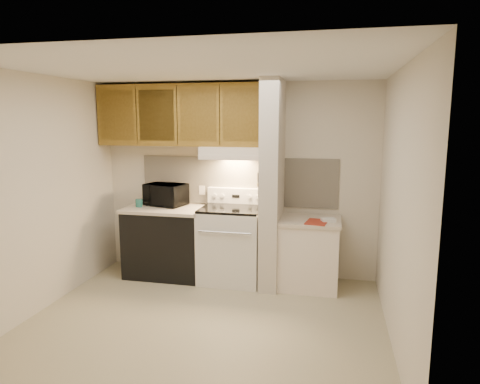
% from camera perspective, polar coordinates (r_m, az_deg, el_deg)
% --- Properties ---
extents(floor, '(3.60, 3.60, 0.00)m').
position_cam_1_polar(floor, '(4.58, -4.63, -16.73)').
color(floor, tan).
rests_on(floor, ground).
extents(ceiling, '(3.60, 3.60, 0.00)m').
position_cam_1_polar(ceiling, '(4.13, -5.12, 16.12)').
color(ceiling, white).
rests_on(ceiling, wall_back).
extents(wall_back, '(3.60, 2.50, 0.02)m').
position_cam_1_polar(wall_back, '(5.61, -0.35, 1.63)').
color(wall_back, beige).
rests_on(wall_back, floor).
extents(wall_left, '(0.02, 3.00, 2.50)m').
position_cam_1_polar(wall_left, '(5.01, -24.95, -0.25)').
color(wall_left, beige).
rests_on(wall_left, floor).
extents(wall_right, '(0.02, 3.00, 2.50)m').
position_cam_1_polar(wall_right, '(4.04, 20.37, -2.13)').
color(wall_right, beige).
rests_on(wall_right, floor).
extents(backsplash, '(2.60, 0.02, 0.63)m').
position_cam_1_polar(backsplash, '(5.60, -0.37, 1.46)').
color(backsplash, beige).
rests_on(backsplash, wall_back).
extents(range_body, '(0.76, 0.65, 0.92)m').
position_cam_1_polar(range_body, '(5.45, -1.14, -7.13)').
color(range_body, silver).
rests_on(range_body, floor).
extents(oven_window, '(0.50, 0.01, 0.30)m').
position_cam_1_polar(oven_window, '(5.14, -1.97, -7.69)').
color(oven_window, black).
rests_on(oven_window, range_body).
extents(oven_handle, '(0.65, 0.02, 0.02)m').
position_cam_1_polar(oven_handle, '(5.05, -2.09, -5.43)').
color(oven_handle, silver).
rests_on(oven_handle, range_body).
extents(cooktop, '(0.74, 0.64, 0.03)m').
position_cam_1_polar(cooktop, '(5.33, -1.16, -2.23)').
color(cooktop, black).
rests_on(cooktop, range_body).
extents(range_backguard, '(0.76, 0.08, 0.20)m').
position_cam_1_polar(range_backguard, '(5.58, -0.48, -0.49)').
color(range_backguard, silver).
rests_on(range_backguard, range_body).
extents(range_display, '(0.10, 0.01, 0.04)m').
position_cam_1_polar(range_display, '(5.54, -0.57, -0.57)').
color(range_display, black).
rests_on(range_display, range_backguard).
extents(range_knob_left_outer, '(0.05, 0.02, 0.05)m').
position_cam_1_polar(range_knob_left_outer, '(5.61, -3.37, -0.46)').
color(range_knob_left_outer, silver).
rests_on(range_knob_left_outer, range_backguard).
extents(range_knob_left_inner, '(0.05, 0.02, 0.05)m').
position_cam_1_polar(range_knob_left_inner, '(5.58, -2.38, -0.50)').
color(range_knob_left_inner, silver).
rests_on(range_knob_left_inner, range_backguard).
extents(range_knob_right_inner, '(0.05, 0.02, 0.05)m').
position_cam_1_polar(range_knob_right_inner, '(5.50, 1.25, -0.64)').
color(range_knob_right_inner, silver).
rests_on(range_knob_right_inner, range_backguard).
extents(range_knob_right_outer, '(0.05, 0.02, 0.05)m').
position_cam_1_polar(range_knob_right_outer, '(5.48, 2.27, -0.68)').
color(range_knob_right_outer, silver).
rests_on(range_knob_right_outer, range_backguard).
extents(dishwasher_front, '(1.00, 0.63, 0.87)m').
position_cam_1_polar(dishwasher_front, '(5.73, -9.77, -6.70)').
color(dishwasher_front, black).
rests_on(dishwasher_front, floor).
extents(left_countertop, '(1.04, 0.67, 0.04)m').
position_cam_1_polar(left_countertop, '(5.62, -9.90, -2.24)').
color(left_countertop, beige).
rests_on(left_countertop, dishwasher_front).
extents(spoon_rest, '(0.23, 0.08, 0.02)m').
position_cam_1_polar(spoon_rest, '(5.93, -12.32, -1.42)').
color(spoon_rest, black).
rests_on(spoon_rest, left_countertop).
extents(teal_jar, '(0.11, 0.11, 0.10)m').
position_cam_1_polar(teal_jar, '(5.71, -13.31, -1.43)').
color(teal_jar, '#266F63').
rests_on(teal_jar, left_countertop).
extents(outlet, '(0.08, 0.01, 0.12)m').
position_cam_1_polar(outlet, '(5.73, -5.09, 0.24)').
color(outlet, '#F3E2D1').
rests_on(outlet, backsplash).
extents(microwave, '(0.59, 0.47, 0.29)m').
position_cam_1_polar(microwave, '(5.73, -9.88, -0.34)').
color(microwave, black).
rests_on(microwave, left_countertop).
extents(partition_pillar, '(0.22, 0.70, 2.50)m').
position_cam_1_polar(partition_pillar, '(5.18, 4.32, 0.93)').
color(partition_pillar, beige).
rests_on(partition_pillar, floor).
extents(pillar_trim, '(0.01, 0.70, 0.04)m').
position_cam_1_polar(pillar_trim, '(5.19, 3.06, 1.52)').
color(pillar_trim, olive).
rests_on(pillar_trim, partition_pillar).
extents(knife_strip, '(0.02, 0.42, 0.04)m').
position_cam_1_polar(knife_strip, '(5.14, 2.90, 1.66)').
color(knife_strip, black).
rests_on(knife_strip, partition_pillar).
extents(knife_blade_a, '(0.01, 0.03, 0.16)m').
position_cam_1_polar(knife_blade_a, '(4.99, 2.43, 0.26)').
color(knife_blade_a, silver).
rests_on(knife_blade_a, knife_strip).
extents(knife_handle_a, '(0.02, 0.02, 0.10)m').
position_cam_1_polar(knife_handle_a, '(4.97, 2.46, 1.98)').
color(knife_handle_a, black).
rests_on(knife_handle_a, knife_strip).
extents(knife_blade_b, '(0.01, 0.04, 0.18)m').
position_cam_1_polar(knife_blade_b, '(5.07, 2.60, 0.30)').
color(knife_blade_b, silver).
rests_on(knife_blade_b, knife_strip).
extents(knife_handle_b, '(0.02, 0.02, 0.10)m').
position_cam_1_polar(knife_handle_b, '(5.06, 2.64, 2.12)').
color(knife_handle_b, black).
rests_on(knife_handle_b, knife_strip).
extents(knife_blade_c, '(0.01, 0.04, 0.20)m').
position_cam_1_polar(knife_blade_c, '(5.15, 2.75, 0.33)').
color(knife_blade_c, silver).
rests_on(knife_blade_c, knife_strip).
extents(knife_handle_c, '(0.02, 0.02, 0.10)m').
position_cam_1_polar(knife_handle_c, '(5.15, 2.80, 2.24)').
color(knife_handle_c, black).
rests_on(knife_handle_c, knife_strip).
extents(knife_blade_d, '(0.01, 0.04, 0.16)m').
position_cam_1_polar(knife_blade_d, '(5.24, 2.92, 0.71)').
color(knife_blade_d, silver).
rests_on(knife_blade_d, knife_strip).
extents(knife_handle_d, '(0.02, 0.02, 0.10)m').
position_cam_1_polar(knife_handle_d, '(5.22, 2.93, 2.34)').
color(knife_handle_d, black).
rests_on(knife_handle_d, knife_strip).
extents(knife_blade_e, '(0.01, 0.04, 0.18)m').
position_cam_1_polar(knife_blade_e, '(5.32, 3.07, 0.74)').
color(knife_blade_e, silver).
rests_on(knife_blade_e, knife_strip).
extents(knife_handle_e, '(0.02, 0.02, 0.10)m').
position_cam_1_polar(knife_handle_e, '(5.30, 3.08, 2.45)').
color(knife_handle_e, black).
rests_on(knife_handle_e, knife_strip).
extents(oven_mitt, '(0.03, 0.10, 0.25)m').
position_cam_1_polar(oven_mitt, '(5.38, 3.17, 0.08)').
color(oven_mitt, slate).
rests_on(oven_mitt, partition_pillar).
extents(right_cab_base, '(0.70, 0.60, 0.81)m').
position_cam_1_polar(right_cab_base, '(5.33, 9.16, -8.26)').
color(right_cab_base, '#F3E2D1').
rests_on(right_cab_base, floor).
extents(right_countertop, '(0.74, 0.64, 0.04)m').
position_cam_1_polar(right_countertop, '(5.22, 9.28, -3.81)').
color(right_countertop, beige).
rests_on(right_countertop, right_cab_base).
extents(red_folder, '(0.28, 0.35, 0.01)m').
position_cam_1_polar(red_folder, '(5.06, 10.20, -3.96)').
color(red_folder, maroon).
rests_on(red_folder, right_countertop).
extents(white_box, '(0.18, 0.15, 0.04)m').
position_cam_1_polar(white_box, '(5.11, 11.70, -3.69)').
color(white_box, white).
rests_on(white_box, right_countertop).
extents(range_hood, '(0.78, 0.44, 0.15)m').
position_cam_1_polar(range_hood, '(5.36, -0.87, 5.28)').
color(range_hood, '#F3E2D1').
rests_on(range_hood, upper_cabinets).
extents(hood_lip, '(0.78, 0.04, 0.06)m').
position_cam_1_polar(hood_lip, '(5.16, -1.40, 4.61)').
color(hood_lip, '#F3E2D1').
rests_on(hood_lip, range_hood).
extents(upper_cabinets, '(2.18, 0.33, 0.77)m').
position_cam_1_polar(upper_cabinets, '(5.58, -7.79, 10.10)').
color(upper_cabinets, olive).
rests_on(upper_cabinets, wall_back).
extents(cab_door_a, '(0.46, 0.01, 0.63)m').
position_cam_1_polar(cab_door_a, '(5.77, -16.12, 9.79)').
color(cab_door_a, olive).
rests_on(cab_door_a, upper_cabinets).
extents(cab_gap_a, '(0.01, 0.01, 0.73)m').
position_cam_1_polar(cab_gap_a, '(5.64, -13.65, 9.91)').
color(cab_gap_a, black).
rests_on(cab_gap_a, upper_cabinets).
extents(cab_door_b, '(0.46, 0.01, 0.63)m').
position_cam_1_polar(cab_door_b, '(5.53, -11.06, 10.01)').
color(cab_door_b, olive).
rests_on(cab_door_b, upper_cabinets).
extents(cab_gap_b, '(0.01, 0.01, 0.73)m').
position_cam_1_polar(cab_gap_b, '(5.43, -8.39, 10.10)').
color(cab_gap_b, black).
rests_on(cab_gap_b, upper_cabinets).
extents(cab_door_c, '(0.46, 0.01, 0.63)m').
position_cam_1_polar(cab_door_c, '(5.34, -5.60, 10.16)').
color(cab_door_c, olive).
rests_on(cab_door_c, upper_cabinets).
extents(cab_gap_c, '(0.01, 0.01, 0.73)m').
position_cam_1_polar(cab_gap_c, '(5.26, -2.73, 10.21)').
color(cab_gap_c, black).
rests_on(cab_gap_c, upper_cabinets).
extents(cab_door_d, '(0.46, 0.01, 0.63)m').
position_cam_1_polar(cab_door_d, '(5.20, 0.22, 10.23)').
color(cab_door_d, olive).
rests_on(cab_door_d, upper_cabinets).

